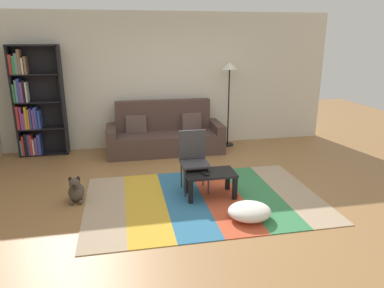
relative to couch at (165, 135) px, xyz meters
name	(u,v)px	position (x,y,z in m)	size (l,w,h in m)	color
ground_plane	(195,191)	(0.18, -2.02, -0.34)	(14.00, 14.00, 0.00)	#9E7042
back_wall	(170,81)	(0.18, 0.53, 1.01)	(6.80, 0.10, 2.70)	silver
rug	(204,199)	(0.25, -2.32, -0.33)	(3.30, 2.17, 0.01)	tan
couch	(165,135)	(0.00, 0.00, 0.00)	(2.26, 0.80, 1.00)	#4C3833
bookshelf	(33,105)	(-2.46, 0.28, 0.65)	(0.90, 0.28, 2.09)	black
coffee_table	(210,177)	(0.36, -2.24, -0.03)	(0.71, 0.43, 0.36)	black
pouf	(249,211)	(0.69, -2.99, -0.23)	(0.55, 0.49, 0.20)	white
dog	(76,191)	(-1.51, -2.02, -0.18)	(0.22, 0.35, 0.40)	#473D33
standing_lamp	(229,77)	(1.35, 0.16, 1.11)	(0.32, 0.32, 1.73)	black
tv_remote	(205,174)	(0.27, -2.31, 0.05)	(0.04, 0.15, 0.02)	black
folding_chair	(193,156)	(0.18, -1.94, 0.20)	(0.40, 0.40, 0.90)	#38383D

